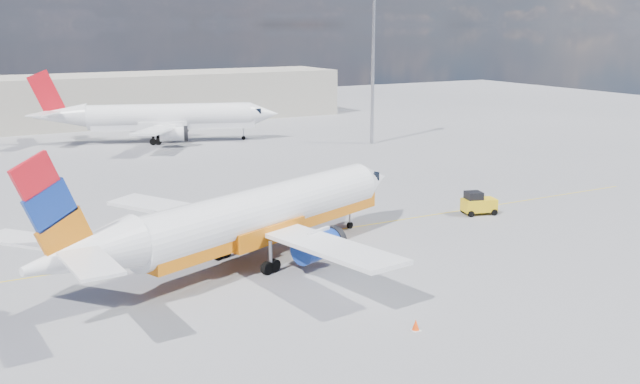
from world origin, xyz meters
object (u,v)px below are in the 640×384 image
second_jet (163,118)px  traffic_cone (416,325)px  main_jet (254,216)px  gse_tug (478,203)px

second_jet → traffic_cone: second_jet is taller
main_jet → gse_tug: size_ratio=10.34×
main_jet → gse_tug: 22.23m
traffic_cone → main_jet: bearing=101.7°
gse_tug → traffic_cone: (-18.96, -16.97, -0.64)m
main_jet → second_jet: 54.35m
second_jet → gse_tug: (12.38, -50.94, -2.43)m
second_jet → traffic_cone: size_ratio=52.09×
main_jet → traffic_cone: size_ratio=50.23×
main_jet → traffic_cone: 15.02m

